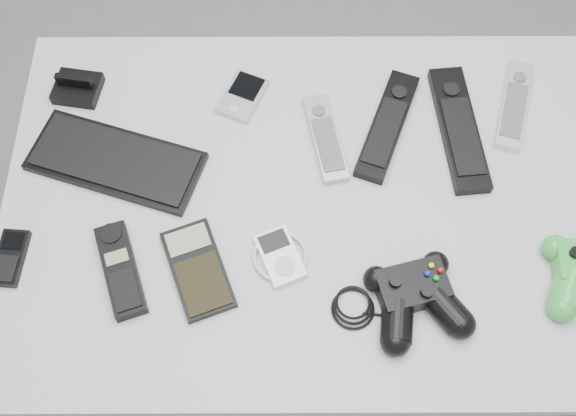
{
  "coord_description": "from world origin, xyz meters",
  "views": [
    {
      "loc": [
        -0.06,
        -0.61,
        1.75
      ],
      "look_at": [
        -0.06,
        -0.11,
        0.76
      ],
      "focal_mm": 42.0,
      "sensor_mm": 36.0,
      "label": 1
    }
  ],
  "objects_px": {
    "cordless_handset": "(121,270)",
    "calculator": "(198,269)",
    "pda_keyboard": "(116,161)",
    "mp3_player": "(280,256)",
    "controller_black": "(416,296)",
    "desk": "(325,215)",
    "mobile_phone": "(10,258)",
    "remote_black_b": "(459,128)",
    "remote_silver_a": "(325,138)",
    "remote_black_a": "(388,125)",
    "pda": "(242,96)",
    "remote_silver_b": "(514,105)"
  },
  "relations": [
    {
      "from": "cordless_handset",
      "to": "calculator",
      "type": "height_order",
      "value": "cordless_handset"
    },
    {
      "from": "pda_keyboard",
      "to": "cordless_handset",
      "type": "relative_size",
      "value": 1.85
    },
    {
      "from": "mp3_player",
      "to": "controller_black",
      "type": "height_order",
      "value": "controller_black"
    },
    {
      "from": "desk",
      "to": "mobile_phone",
      "type": "distance_m",
      "value": 0.53
    },
    {
      "from": "mp3_player",
      "to": "cordless_handset",
      "type": "bearing_deg",
      "value": 162.8
    },
    {
      "from": "mp3_player",
      "to": "desk",
      "type": "bearing_deg",
      "value": 31.51
    },
    {
      "from": "pda_keyboard",
      "to": "remote_black_b",
      "type": "relative_size",
      "value": 1.16
    },
    {
      "from": "remote_silver_a",
      "to": "cordless_handset",
      "type": "xyz_separation_m",
      "value": [
        -0.33,
        -0.25,
        0.0
      ]
    },
    {
      "from": "remote_black_a",
      "to": "mobile_phone",
      "type": "relative_size",
      "value": 2.4
    },
    {
      "from": "cordless_handset",
      "to": "controller_black",
      "type": "height_order",
      "value": "controller_black"
    },
    {
      "from": "pda",
      "to": "mp3_player",
      "type": "bearing_deg",
      "value": -53.84
    },
    {
      "from": "pda",
      "to": "remote_black_b",
      "type": "relative_size",
      "value": 0.39
    },
    {
      "from": "pda_keyboard",
      "to": "remote_silver_a",
      "type": "distance_m",
      "value": 0.37
    },
    {
      "from": "calculator",
      "to": "mp3_player",
      "type": "xyz_separation_m",
      "value": [
        0.13,
        0.02,
        0.0
      ]
    },
    {
      "from": "mobile_phone",
      "to": "controller_black",
      "type": "relative_size",
      "value": 0.38
    },
    {
      "from": "pda_keyboard",
      "to": "remote_black_a",
      "type": "height_order",
      "value": "remote_black_a"
    },
    {
      "from": "pda_keyboard",
      "to": "mp3_player",
      "type": "distance_m",
      "value": 0.34
    },
    {
      "from": "desk",
      "to": "mp3_player",
      "type": "bearing_deg",
      "value": -125.9
    },
    {
      "from": "pda_keyboard",
      "to": "pda",
      "type": "relative_size",
      "value": 2.99
    },
    {
      "from": "cordless_handset",
      "to": "controller_black",
      "type": "distance_m",
      "value": 0.47
    },
    {
      "from": "pda_keyboard",
      "to": "remote_black_b",
      "type": "xyz_separation_m",
      "value": [
        0.6,
        0.06,
        0.0
      ]
    },
    {
      "from": "mobile_phone",
      "to": "remote_black_a",
      "type": "bearing_deg",
      "value": 26.46
    },
    {
      "from": "desk",
      "to": "remote_black_a",
      "type": "bearing_deg",
      "value": 51.73
    },
    {
      "from": "remote_black_b",
      "to": "calculator",
      "type": "bearing_deg",
      "value": -154.56
    },
    {
      "from": "remote_black_a",
      "to": "mp3_player",
      "type": "height_order",
      "value": "remote_black_a"
    },
    {
      "from": "remote_silver_a",
      "to": "calculator",
      "type": "height_order",
      "value": "remote_silver_a"
    },
    {
      "from": "cordless_handset",
      "to": "mp3_player",
      "type": "height_order",
      "value": "cordless_handset"
    },
    {
      "from": "desk",
      "to": "pda",
      "type": "bearing_deg",
      "value": 125.61
    },
    {
      "from": "pda_keyboard",
      "to": "cordless_handset",
      "type": "height_order",
      "value": "cordless_handset"
    },
    {
      "from": "remote_silver_a",
      "to": "mobile_phone",
      "type": "bearing_deg",
      "value": -167.51
    },
    {
      "from": "pda_keyboard",
      "to": "cordless_handset",
      "type": "xyz_separation_m",
      "value": [
        0.03,
        -0.2,
        0.0
      ]
    },
    {
      "from": "pda",
      "to": "desk",
      "type": "bearing_deg",
      "value": -30.59
    },
    {
      "from": "mobile_phone",
      "to": "remote_silver_a",
      "type": "bearing_deg",
      "value": 28.27
    },
    {
      "from": "cordless_handset",
      "to": "pda",
      "type": "bearing_deg",
      "value": 42.61
    },
    {
      "from": "remote_black_a",
      "to": "remote_black_b",
      "type": "xyz_separation_m",
      "value": [
        0.13,
        -0.01,
        0.0
      ]
    },
    {
      "from": "remote_silver_b",
      "to": "mobile_phone",
      "type": "distance_m",
      "value": 0.91
    },
    {
      "from": "remote_black_b",
      "to": "cordless_handset",
      "type": "relative_size",
      "value": 1.6
    },
    {
      "from": "remote_silver_b",
      "to": "pda",
      "type": "bearing_deg",
      "value": -165.84
    },
    {
      "from": "mp3_player",
      "to": "mobile_phone",
      "type": "bearing_deg",
      "value": 157.52
    },
    {
      "from": "remote_black_a",
      "to": "remote_black_b",
      "type": "distance_m",
      "value": 0.13
    },
    {
      "from": "desk",
      "to": "pda",
      "type": "height_order",
      "value": "pda"
    },
    {
      "from": "controller_black",
      "to": "pda",
      "type": "bearing_deg",
      "value": 110.88
    },
    {
      "from": "remote_silver_a",
      "to": "controller_black",
      "type": "bearing_deg",
      "value": -77.71
    },
    {
      "from": "remote_black_a",
      "to": "remote_silver_b",
      "type": "relative_size",
      "value": 1.19
    },
    {
      "from": "pda_keyboard",
      "to": "remote_silver_a",
      "type": "xyz_separation_m",
      "value": [
        0.37,
        0.05,
        0.0
      ]
    },
    {
      "from": "mp3_player",
      "to": "controller_black",
      "type": "bearing_deg",
      "value": -41.94
    },
    {
      "from": "remote_silver_b",
      "to": "mobile_phone",
      "type": "bearing_deg",
      "value": -144.25
    },
    {
      "from": "remote_black_a",
      "to": "pda",
      "type": "bearing_deg",
      "value": -173.51
    },
    {
      "from": "mobile_phone",
      "to": "cordless_handset",
      "type": "relative_size",
      "value": 0.6
    },
    {
      "from": "pda",
      "to": "cordless_handset",
      "type": "distance_m",
      "value": 0.39
    }
  ]
}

